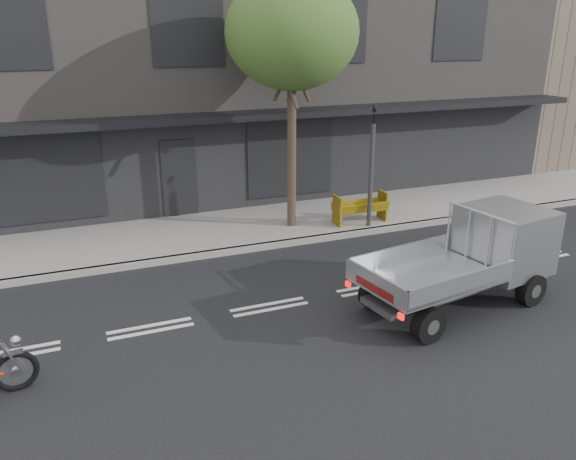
% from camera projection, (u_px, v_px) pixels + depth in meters
% --- Properties ---
extents(ground, '(80.00, 80.00, 0.00)m').
position_uv_depth(ground, '(269.00, 307.00, 11.48)').
color(ground, black).
rests_on(ground, ground).
extents(sidewalk, '(32.00, 3.20, 0.15)m').
position_uv_depth(sidewalk, '(211.00, 232.00, 15.56)').
color(sidewalk, gray).
rests_on(sidewalk, ground).
extents(kerb, '(32.00, 0.20, 0.15)m').
position_uv_depth(kerb, '(227.00, 251.00, 14.17)').
color(kerb, gray).
rests_on(kerb, ground).
extents(building_main, '(26.00, 10.00, 8.00)m').
position_uv_depth(building_main, '(160.00, 70.00, 20.02)').
color(building_main, slate).
rests_on(building_main, ground).
extents(street_tree, '(3.40, 3.40, 6.74)m').
position_uv_depth(street_tree, '(292.00, 33.00, 14.15)').
color(street_tree, '#382B21').
rests_on(street_tree, ground).
extents(traffic_light_pole, '(0.12, 0.12, 3.50)m').
position_uv_depth(traffic_light_pole, '(371.00, 174.00, 15.33)').
color(traffic_light_pole, '#2D2D30').
rests_on(traffic_light_pole, ground).
extents(flatbed_ute, '(4.44, 2.34, 1.96)m').
position_uv_depth(flatbed_ute, '(491.00, 246.00, 11.62)').
color(flatbed_ute, black).
rests_on(flatbed_ute, ground).
extents(construction_barrier, '(1.58, 0.67, 0.88)m').
position_uv_depth(construction_barrier, '(364.00, 209.00, 15.79)').
color(construction_barrier, yellow).
rests_on(construction_barrier, sidewalk).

